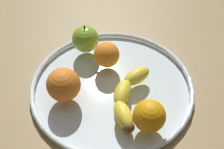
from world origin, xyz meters
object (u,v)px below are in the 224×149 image
Objects in this scene: banana at (128,95)px; apple at (86,39)px; orange_front_left at (64,85)px; fruit_bowl at (112,85)px; orange_back_left at (107,55)px; orange_front_right at (149,116)px.

apple is at bearing -131.73° from banana.
orange_front_left is (14.84, 7.24, 0.32)cm from apple.
fruit_bowl is at bearing -128.32° from banana.
fruit_bowl is 7.85cm from orange_back_left.
orange_front_right is (-5.41, 19.28, -0.40)cm from orange_front_left.
apple is (-5.03, -13.08, 4.40)cm from fruit_bowl.
banana is at bearing 62.15° from orange_back_left.
apple is at bearing -111.03° from fruit_bowl.
orange_front_right is (9.43, 26.51, -0.08)cm from apple.
apple is 28.14cm from orange_front_right.
orange_back_left reaches higher than banana.
banana is 2.39× the size of orange_front_left.
orange_front_right is at bearing 70.41° from apple.
fruit_bowl is at bearing 51.17° from orange_back_left.
banana is at bearing 73.90° from fruit_bowl.
orange_back_left is at bearing 177.39° from orange_front_left.
orange_front_left is at bearing -2.61° from orange_back_left.
orange_front_left reaches higher than banana.
fruit_bowl is 14.69cm from apple.
banana is 14.49cm from orange_front_left.
orange_front_left is 20.02cm from orange_front_right.
orange_front_left is 1.12× the size of orange_front_right.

